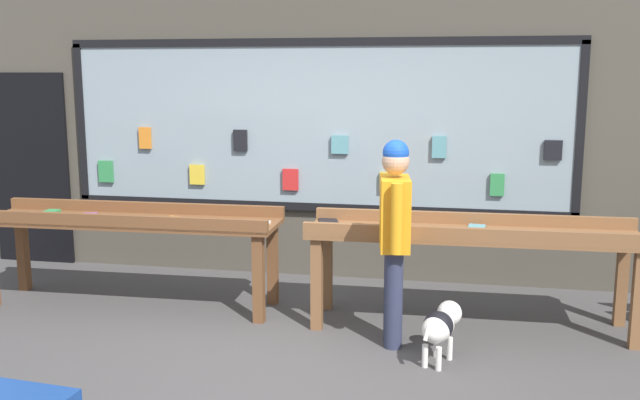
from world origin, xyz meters
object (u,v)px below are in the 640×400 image
at_px(small_dog, 440,325).
at_px(person_browsing, 394,228).
at_px(display_table_right, 472,241).
at_px(display_table_left, 131,227).

bearing_deg(small_dog, person_browsing, 72.16).
bearing_deg(display_table_right, display_table_left, 179.99).
xyz_separation_m(person_browsing, small_dog, (0.37, -0.28, -0.65)).
bearing_deg(display_table_left, person_browsing, -11.53).
distance_m(display_table_right, person_browsing, 0.80).
distance_m(display_table_right, small_dog, 0.93).
relative_size(display_table_left, display_table_right, 1.00).
height_order(display_table_right, person_browsing, person_browsing).
bearing_deg(small_dog, display_table_right, 3.38).
height_order(display_table_right, small_dog, display_table_right).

